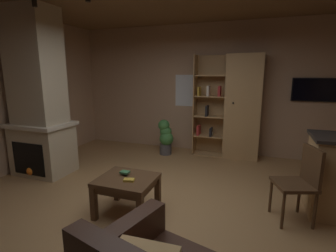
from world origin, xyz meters
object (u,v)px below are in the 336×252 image
at_px(stone_fireplace, 39,102).
at_px(table_book_1, 125,172).
at_px(bookshelf_cabinet, 238,108).
at_px(table_book_0, 129,180).
at_px(dining_chair, 301,179).
at_px(potted_floor_plant, 166,137).
at_px(wall_mounted_tv, 315,90).
at_px(coffee_table, 127,185).

distance_m(stone_fireplace, table_book_1, 2.23).
height_order(bookshelf_cabinet, table_book_1, bookshelf_cabinet).
height_order(bookshelf_cabinet, table_book_0, bookshelf_cabinet).
relative_size(bookshelf_cabinet, dining_chair, 2.32).
distance_m(dining_chair, potted_floor_plant, 3.03).
height_order(bookshelf_cabinet, potted_floor_plant, bookshelf_cabinet).
bearing_deg(table_book_0, potted_floor_plant, 100.09).
relative_size(table_book_1, wall_mounted_tv, 0.14).
distance_m(bookshelf_cabinet, table_book_0, 3.06).
relative_size(bookshelf_cabinet, potted_floor_plant, 2.75).
bearing_deg(stone_fireplace, coffee_table, -19.25).
distance_m(table_book_0, dining_chair, 2.04).
height_order(bookshelf_cabinet, coffee_table, bookshelf_cabinet).
height_order(stone_fireplace, table_book_1, stone_fireplace).
height_order(coffee_table, table_book_0, table_book_0).
bearing_deg(wall_mounted_tv, potted_floor_plant, -169.18).
relative_size(stone_fireplace, table_book_1, 25.12).
xyz_separation_m(table_book_0, table_book_1, (-0.14, 0.15, 0.03)).
distance_m(coffee_table, table_book_1, 0.16).
distance_m(table_book_0, potted_floor_plant, 2.54).
xyz_separation_m(table_book_1, wall_mounted_tv, (2.55, 2.90, 0.92)).
relative_size(stone_fireplace, table_book_0, 22.03).
distance_m(stone_fireplace, potted_floor_plant, 2.55).
xyz_separation_m(table_book_1, potted_floor_plant, (-0.31, 2.35, -0.12)).
distance_m(bookshelf_cabinet, table_book_1, 2.98).
height_order(stone_fireplace, bookshelf_cabinet, stone_fireplace).
bearing_deg(bookshelf_cabinet, stone_fireplace, -147.13).
relative_size(coffee_table, table_book_1, 6.24).
xyz_separation_m(table_book_0, potted_floor_plant, (-0.44, 2.50, -0.09)).
distance_m(table_book_0, table_book_1, 0.20).
distance_m(coffee_table, wall_mounted_tv, 4.02).
distance_m(table_book_0, wall_mounted_tv, 4.00).
bearing_deg(table_book_0, table_book_1, 133.09).
bearing_deg(coffee_table, wall_mounted_tv, 50.02).
bearing_deg(wall_mounted_tv, coffee_table, -129.98).
bearing_deg(dining_chair, wall_mounted_tv, 78.85).
height_order(table_book_0, potted_floor_plant, potted_floor_plant).
bearing_deg(stone_fireplace, table_book_0, -20.39).
height_order(coffee_table, table_book_1, table_book_1).
distance_m(bookshelf_cabinet, potted_floor_plant, 1.64).
distance_m(bookshelf_cabinet, wall_mounted_tv, 1.46).
distance_m(table_book_1, dining_chair, 2.13).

